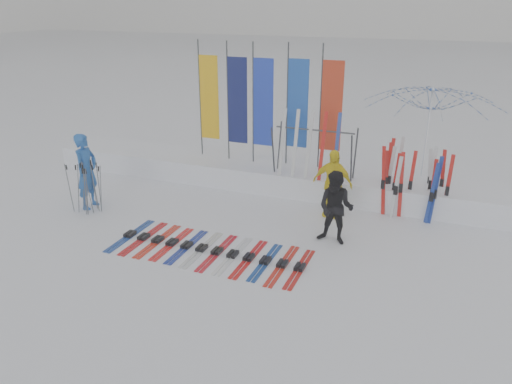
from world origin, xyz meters
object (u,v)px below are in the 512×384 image
at_px(person_black, 336,208).
at_px(person_yellow, 332,183).
at_px(tent_canopy, 427,143).
at_px(ski_rack, 314,146).
at_px(person_blue, 87,171).
at_px(ski_row, 209,250).

relative_size(person_black, person_yellow, 0.97).
distance_m(tent_canopy, ski_rack, 2.77).
distance_m(person_blue, ski_row, 4.02).
bearing_deg(person_blue, ski_row, -108.71).
bearing_deg(person_blue, ski_rack, -65.16).
bearing_deg(ski_row, person_yellow, 55.42).
bearing_deg(person_blue, person_yellow, -77.01).
bearing_deg(person_black, tent_canopy, 70.41).
distance_m(person_yellow, ski_rack, 1.35).
relative_size(tent_canopy, ski_row, 0.83).
relative_size(person_yellow, tent_canopy, 0.49).
bearing_deg(ski_row, ski_rack, 72.98).
xyz_separation_m(tent_canopy, ski_rack, (-2.62, -0.89, -0.11)).
relative_size(person_blue, ski_row, 0.46).
height_order(person_blue, tent_canopy, tent_canopy).
relative_size(person_blue, person_black, 1.18).
bearing_deg(tent_canopy, person_yellow, -135.36).
height_order(person_yellow, tent_canopy, tent_canopy).
distance_m(person_black, ski_row, 2.74).
distance_m(person_blue, ski_rack, 5.60).
bearing_deg(person_black, person_yellow, 111.85).
distance_m(person_blue, tent_canopy, 8.34).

